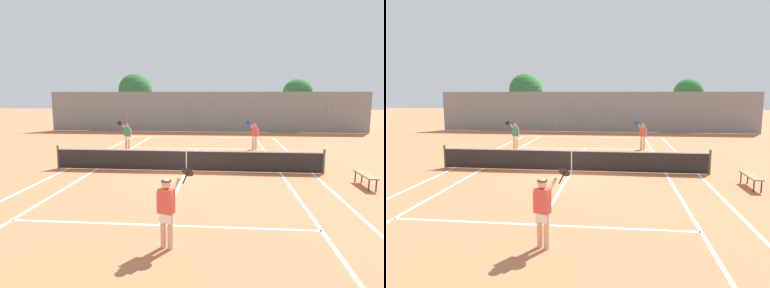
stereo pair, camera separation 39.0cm
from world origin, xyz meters
TOP-DOWN VIEW (x-y plane):
  - ground_plane at (0.00, 0.00)m, footprint 120.00×120.00m
  - court_line_markings at (0.00, 0.00)m, footprint 11.10×23.90m
  - tennis_net at (0.00, 0.00)m, footprint 12.00×0.10m
  - player_near_side at (0.39, -7.70)m, footprint 0.84×0.69m
  - player_far_left at (-4.29, 5.65)m, footprint 0.73×0.72m
  - player_far_right at (3.56, 6.38)m, footprint 0.87×0.67m
  - loose_tennis_ball_0 at (1.74, 3.97)m, footprint 0.07×0.07m
  - loose_tennis_ball_1 at (2.31, 5.48)m, footprint 0.07×0.07m
  - courtside_bench at (6.93, -1.93)m, footprint 0.36×1.50m
  - back_fence at (0.00, 15.72)m, footprint 28.47×0.08m
  - tree_behind_left at (-7.40, 19.45)m, footprint 3.38×3.38m
  - tree_behind_right at (8.40, 17.74)m, footprint 2.70×2.70m

SIDE VIEW (x-z plane):
  - ground_plane at x=0.00m, z-range 0.00..0.00m
  - court_line_markings at x=0.00m, z-range 0.00..0.01m
  - loose_tennis_ball_0 at x=1.74m, z-range 0.00..0.07m
  - loose_tennis_ball_1 at x=2.31m, z-range 0.00..0.07m
  - courtside_bench at x=6.93m, z-range 0.18..0.64m
  - tennis_net at x=0.00m, z-range -0.03..1.04m
  - player_near_side at x=0.39m, z-range 0.04..1.81m
  - player_far_left at x=-4.29m, z-range 0.04..1.81m
  - player_far_right at x=3.56m, z-range 0.04..1.81m
  - back_fence at x=0.00m, z-range 0.00..3.60m
  - tree_behind_right at x=8.40m, z-range 0.97..5.75m
  - tree_behind_left at x=-7.40m, z-range 0.92..6.35m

